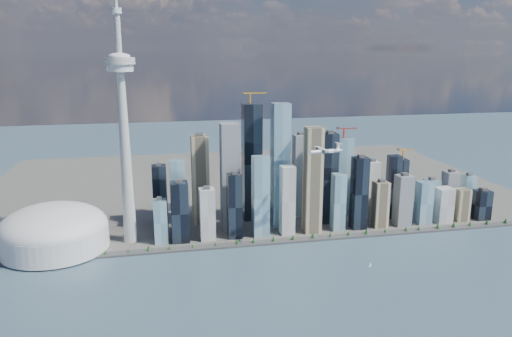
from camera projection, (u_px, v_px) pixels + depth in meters
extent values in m
plane|color=#364C5F|center=(325.00, 303.00, 759.43)|extent=(4000.00, 4000.00, 0.00)
cube|color=#383838|center=(284.00, 241.00, 997.05)|extent=(1100.00, 22.00, 4.00)
cube|color=#4C4C47|center=(244.00, 183.00, 1425.72)|extent=(1400.00, 900.00, 3.00)
cylinder|color=#3F2D1E|center=(29.00, 259.00, 903.50)|extent=(1.00, 1.00, 2.40)
cone|color=#1B4A1A|center=(29.00, 257.00, 902.65)|extent=(7.20, 7.20, 8.00)
cylinder|color=#3F2D1E|center=(79.00, 255.00, 920.37)|extent=(1.00, 1.00, 2.40)
cone|color=#1B4A1A|center=(79.00, 254.00, 919.52)|extent=(7.20, 7.20, 8.00)
cylinder|color=#3F2D1E|center=(128.00, 252.00, 937.24)|extent=(1.00, 1.00, 2.40)
cone|color=#1B4A1A|center=(128.00, 250.00, 936.40)|extent=(7.20, 7.20, 8.00)
cylinder|color=#3F2D1E|center=(174.00, 248.00, 954.11)|extent=(1.00, 1.00, 2.40)
cone|color=#1B4A1A|center=(174.00, 246.00, 953.27)|extent=(7.20, 7.20, 8.00)
cylinder|color=#3F2D1E|center=(219.00, 245.00, 970.99)|extent=(1.00, 1.00, 2.40)
cone|color=#1B4A1A|center=(219.00, 243.00, 970.14)|extent=(7.20, 7.20, 8.00)
cylinder|color=#3F2D1E|center=(263.00, 241.00, 987.86)|extent=(1.00, 1.00, 2.40)
cone|color=#1B4A1A|center=(263.00, 240.00, 987.02)|extent=(7.20, 7.20, 8.00)
cylinder|color=#3F2D1E|center=(305.00, 238.00, 1004.73)|extent=(1.00, 1.00, 2.40)
cone|color=#1B4A1A|center=(305.00, 236.00, 1003.89)|extent=(7.20, 7.20, 8.00)
cylinder|color=#3F2D1E|center=(345.00, 235.00, 1021.61)|extent=(1.00, 1.00, 2.40)
cone|color=#1B4A1A|center=(345.00, 233.00, 1020.76)|extent=(7.20, 7.20, 8.00)
cylinder|color=#3F2D1E|center=(384.00, 232.00, 1038.48)|extent=(1.00, 1.00, 2.40)
cone|color=#1B4A1A|center=(385.00, 230.00, 1037.63)|extent=(7.20, 7.20, 8.00)
cylinder|color=#3F2D1E|center=(422.00, 229.00, 1055.35)|extent=(1.00, 1.00, 2.40)
cone|color=#1B4A1A|center=(423.00, 227.00, 1054.51)|extent=(7.20, 7.20, 8.00)
cylinder|color=#3F2D1E|center=(459.00, 226.00, 1072.23)|extent=(1.00, 1.00, 2.40)
cone|color=#1B4A1A|center=(459.00, 225.00, 1071.38)|extent=(7.20, 7.20, 8.00)
cylinder|color=#3F2D1E|center=(495.00, 223.00, 1089.10)|extent=(1.00, 1.00, 2.40)
cone|color=#1B4A1A|center=(495.00, 222.00, 1088.25)|extent=(7.20, 7.20, 8.00)
cube|color=black|center=(181.00, 212.00, 981.70)|extent=(34.00, 34.00, 121.48)
cube|color=#7FACC0|center=(179.00, 197.00, 1025.43)|extent=(30.00, 30.00, 154.62)
cube|color=beige|center=(206.00, 214.00, 993.38)|extent=(30.00, 30.00, 104.92)
cube|color=#C5B087|center=(201.00, 180.00, 1083.01)|extent=(36.00, 36.00, 193.27)
cube|color=slate|center=(229.00, 177.00, 1037.44)|extent=(38.00, 38.00, 226.40)
cube|color=black|center=(233.00, 206.00, 1000.85)|extent=(28.00, 28.00, 132.53)
cube|color=#7FACC0|center=(260.00, 197.00, 1007.67)|extent=(32.00, 32.00, 165.66)
cube|color=black|center=(250.00, 163.00, 1096.64)|extent=(40.00, 40.00, 259.54)
cube|color=#7FACC0|center=(281.00, 166.00, 1054.32)|extent=(36.00, 36.00, 265.06)
cube|color=beige|center=(286.00, 200.00, 1020.97)|extent=(28.00, 28.00, 143.57)
cube|color=#C5B087|center=(313.00, 181.00, 1022.60)|extent=(34.00, 34.00, 220.88)
cube|color=slate|center=(298.00, 176.00, 1126.49)|extent=(30.00, 30.00, 187.75)
cube|color=black|center=(330.00, 178.00, 1083.52)|extent=(32.00, 32.00, 198.79)
cube|color=#7FACC0|center=(337.00, 202.00, 1044.98)|extent=(26.00, 26.00, 121.48)
cube|color=black|center=(360.00, 193.00, 1050.82)|extent=(30.00, 30.00, 154.62)
cube|color=#7FACC0|center=(342.00, 176.00, 1148.22)|extent=(34.00, 34.00, 176.70)
cube|color=beige|center=(372.00, 190.00, 1110.77)|extent=(28.00, 28.00, 132.53)
cube|color=#C5B087|center=(381.00, 204.00, 1067.04)|extent=(30.00, 30.00, 99.40)
cube|color=slate|center=(403.00, 200.00, 1075.48)|extent=(32.00, 32.00, 110.44)
cube|color=black|center=(393.00, 187.00, 1119.21)|extent=(26.00, 26.00, 143.57)
cube|color=#7FACC0|center=(424.00, 203.00, 1087.16)|extent=(30.00, 30.00, 93.87)
cube|color=black|center=(401.00, 184.00, 1183.91)|extent=(28.00, 28.00, 121.48)
cube|color=#7FACC0|center=(432.00, 197.00, 1145.81)|extent=(30.00, 30.00, 82.83)
cube|color=beige|center=(444.00, 205.00, 1098.84)|extent=(34.00, 34.00, 77.31)
cube|color=#C5B087|center=(462.00, 205.00, 1108.25)|extent=(28.00, 28.00, 71.79)
cube|color=slate|center=(450.00, 193.00, 1152.62)|extent=(30.00, 30.00, 99.40)
cube|color=black|center=(480.00, 205.00, 1117.66)|extent=(32.00, 32.00, 66.26)
cube|color=#7FACC0|center=(467.00, 194.00, 1162.68)|extent=(26.00, 26.00, 88.35)
cube|color=black|center=(159.00, 195.00, 1072.62)|extent=(30.00, 30.00, 132.53)
cube|color=#7FACC0|center=(161.00, 221.00, 977.81)|extent=(26.00, 26.00, 88.35)
cube|color=orange|center=(250.00, 98.00, 1063.58)|extent=(3.00, 3.00, 22.00)
cube|color=orange|center=(254.00, 93.00, 1062.60)|extent=(55.00, 2.20, 2.20)
cube|color=#383838|center=(242.00, 92.00, 1057.32)|extent=(6.00, 4.00, 4.00)
cube|color=#AE2518|center=(344.00, 133.00, 1124.89)|extent=(3.00, 3.00, 22.00)
cube|color=#AE2518|center=(347.00, 128.00, 1123.71)|extent=(48.00, 2.20, 2.20)
cube|color=#383838|center=(338.00, 128.00, 1119.04)|extent=(6.00, 4.00, 4.00)
cube|color=orange|center=(403.00, 154.00, 1167.06)|extent=(3.00, 3.00, 22.00)
cube|color=orange|center=(406.00, 150.00, 1165.79)|extent=(45.00, 2.20, 2.20)
cube|color=#383838|center=(398.00, 149.00, 1161.38)|extent=(6.00, 4.00, 4.00)
cone|color=#A8A8A3|center=(126.00, 158.00, 955.62)|extent=(26.00, 26.00, 340.00)
cylinder|color=silver|center=(120.00, 68.00, 915.70)|extent=(48.00, 48.00, 14.00)
cylinder|color=#A8A8A3|center=(120.00, 61.00, 912.88)|extent=(56.00, 56.00, 12.00)
ellipsoid|color=silver|center=(119.00, 56.00, 911.00)|extent=(40.00, 40.00, 14.00)
cylinder|color=#A8A8A3|center=(118.00, 34.00, 901.61)|extent=(11.00, 11.00, 80.00)
cylinder|color=silver|center=(116.00, 11.00, 892.22)|extent=(18.00, 18.00, 10.00)
cylinder|color=silver|center=(55.00, 238.00, 953.60)|extent=(200.00, 200.00, 44.00)
ellipsoid|color=silver|center=(54.00, 227.00, 948.43)|extent=(200.00, 200.00, 84.00)
cylinder|color=silver|center=(325.00, 151.00, 905.16)|extent=(58.13, 15.25, 7.10)
cone|color=silver|center=(310.00, 152.00, 895.32)|extent=(8.70, 8.14, 7.10)
cone|color=silver|center=(340.00, 150.00, 915.36)|extent=(12.00, 8.61, 7.10)
cube|color=silver|center=(324.00, 149.00, 903.54)|extent=(17.64, 62.78, 1.11)
cylinder|color=silver|center=(327.00, 152.00, 892.79)|extent=(12.65, 5.69, 4.00)
cylinder|color=silver|center=(320.00, 149.00, 915.13)|extent=(12.65, 5.69, 4.00)
cylinder|color=#3F3F3F|center=(323.00, 152.00, 890.61)|extent=(1.59, 8.84, 8.88)
cylinder|color=#3F3F3F|center=(317.00, 149.00, 912.94)|extent=(1.59, 8.84, 8.88)
cube|color=silver|center=(338.00, 147.00, 912.60)|extent=(6.28, 1.76, 12.21)
cube|color=silver|center=(338.00, 143.00, 911.14)|extent=(7.68, 20.47, 0.78)
cube|color=silver|center=(370.00, 266.00, 885.60)|extent=(6.12, 3.70, 0.78)
cylinder|color=#999999|center=(370.00, 264.00, 884.54)|extent=(0.24, 0.24, 8.81)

